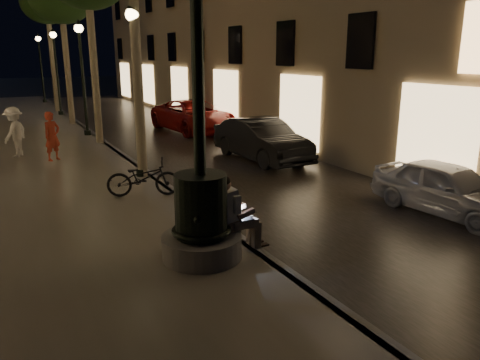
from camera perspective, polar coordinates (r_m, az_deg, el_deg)
ground at (r=20.72m, az=-16.68°, el=4.40°), size 120.00×120.00×0.00m
cobble_lane at (r=21.50m, az=-8.83°, el=5.26°), size 6.00×45.00×0.02m
curb_strip at (r=20.70m, az=-16.70°, el=4.67°), size 0.25×45.00×0.20m
fountain_lamppost at (r=8.00m, az=-4.79°, el=-2.68°), size 1.40×1.40×5.21m
seated_man_laptop at (r=8.33m, az=-0.87°, el=-3.85°), size 1.05×0.36×1.42m
tree_far at (r=31.35m, az=-22.49°, el=19.20°), size 3.00×3.00×7.50m
lamp_curb_a at (r=13.52m, az=-12.66°, el=13.05°), size 0.36×0.36×4.81m
lamp_curb_b at (r=21.32m, az=-18.74°, el=13.30°), size 0.36×0.36×4.81m
lamp_curb_c at (r=29.23m, az=-21.55°, el=13.36°), size 0.36×0.36×4.81m
lamp_curb_d at (r=37.18m, az=-23.16°, el=13.38°), size 0.36×0.36×4.81m
car_front at (r=11.90m, az=23.98°, el=-0.93°), size 1.75×3.75×1.24m
car_second at (r=16.43m, az=2.64°, el=4.92°), size 1.71×4.48×1.46m
car_third at (r=22.74m, az=-5.68°, el=7.78°), size 2.90×5.56×1.49m
pedestrian_red at (r=16.69m, az=-21.93°, el=4.98°), size 0.71×0.64×1.62m
pedestrian_white at (r=17.83m, az=-25.77°, el=5.29°), size 1.15×1.26×1.70m
bicycle at (r=11.87m, az=-11.71°, el=0.30°), size 1.90×1.20×0.94m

